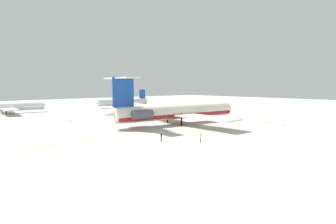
# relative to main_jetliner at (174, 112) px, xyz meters

# --- Properties ---
(ground) EXTENTS (322.83, 322.83, 0.00)m
(ground) POSITION_rel_main_jetliner_xyz_m (3.95, -7.79, -3.31)
(ground) COLOR #B7B5AD
(main_jetliner) EXTENTS (41.63, 36.81, 12.12)m
(main_jetliner) POSITION_rel_main_jetliner_xyz_m (0.00, 0.00, 0.00)
(main_jetliner) COLOR silver
(main_jetliner) RESTS_ON ground
(airliner_far_left) EXTENTS (26.82, 26.51, 8.02)m
(airliner_far_left) POSITION_rel_main_jetliner_xyz_m (-26.54, 60.54, -0.95)
(airliner_far_left) COLOR white
(airliner_far_left) RESTS_ON ground
(airliner_mid_left) EXTENTS (27.31, 26.91, 8.20)m
(airliner_mid_left) POSITION_rel_main_jetliner_xyz_m (20.25, 58.59, -0.89)
(airliner_mid_left) COLOR silver
(airliner_mid_left) RESTS_ON ground
(ground_crew_near_nose) EXTENTS (0.43, 0.28, 1.76)m
(ground_crew_near_nose) POSITION_rel_main_jetliner_xyz_m (-17.36, -15.34, -2.19)
(ground_crew_near_nose) COLOR black
(ground_crew_near_nose) RESTS_ON ground
(ground_crew_near_tail) EXTENTS (0.29, 0.38, 1.78)m
(ground_crew_near_tail) POSITION_rel_main_jetliner_xyz_m (-12.44, -20.40, -2.18)
(ground_crew_near_tail) COLOR black
(ground_crew_near_tail) RESTS_ON ground
(ground_crew_portside) EXTENTS (0.42, 0.26, 1.64)m
(ground_crew_portside) POSITION_rel_main_jetliner_xyz_m (20.92, 20.42, -2.27)
(ground_crew_portside) COLOR black
(ground_crew_portside) RESTS_ON ground
(safety_cone_nose) EXTENTS (0.40, 0.40, 0.55)m
(safety_cone_nose) POSITION_rel_main_jetliner_xyz_m (19.34, -20.23, -3.03)
(safety_cone_nose) COLOR #EA590F
(safety_cone_nose) RESTS_ON ground
(safety_cone_wingtip) EXTENTS (0.40, 0.40, 0.55)m
(safety_cone_wingtip) POSITION_rel_main_jetliner_xyz_m (20.45, -14.97, -3.03)
(safety_cone_wingtip) COLOR #EA590F
(safety_cone_wingtip) RESTS_ON ground
(safety_cone_tail) EXTENTS (0.40, 0.40, 0.55)m
(safety_cone_tail) POSITION_rel_main_jetliner_xyz_m (-18.74, 23.05, -3.03)
(safety_cone_tail) COLOR #EA590F
(safety_cone_tail) RESTS_ON ground
(taxiway_centreline) EXTENTS (81.50, 8.60, 0.01)m
(taxiway_centreline) POSITION_rel_main_jetliner_xyz_m (1.16, -8.27, -3.30)
(taxiway_centreline) COLOR gold
(taxiway_centreline) RESTS_ON ground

